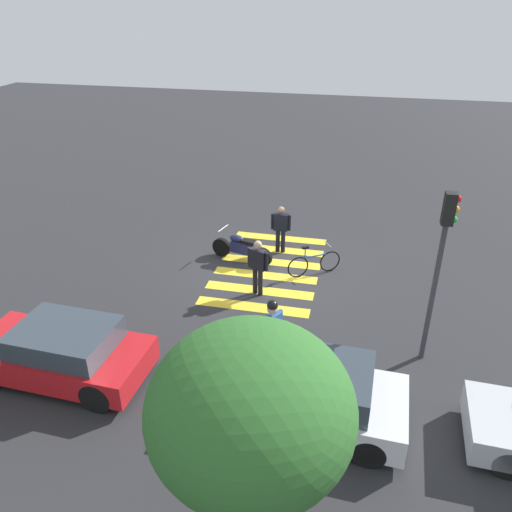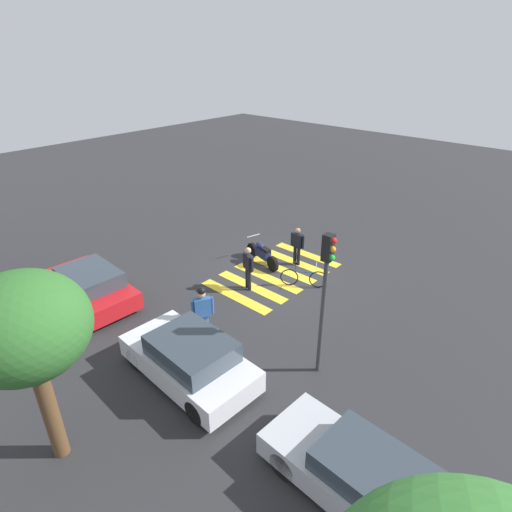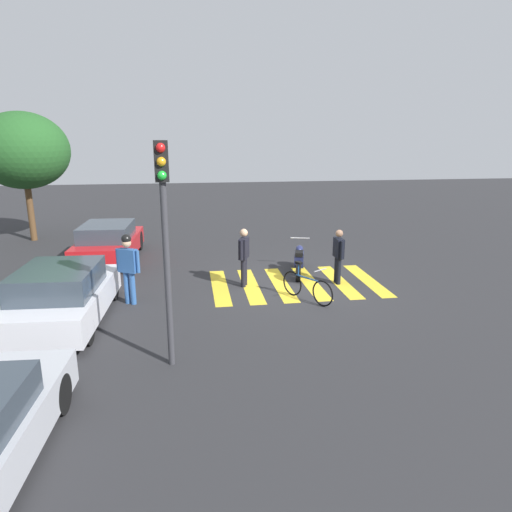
# 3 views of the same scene
# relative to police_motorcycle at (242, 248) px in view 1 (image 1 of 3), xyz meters

# --- Properties ---
(ground_plane) EXTENTS (60.00, 60.00, 0.00)m
(ground_plane) POSITION_rel_police_motorcycle_xyz_m (-0.93, 0.33, -0.45)
(ground_plane) COLOR #2B2B2D
(police_motorcycle) EXTENTS (2.10, 0.83, 1.03)m
(police_motorcycle) POSITION_rel_police_motorcycle_xyz_m (0.00, 0.00, 0.00)
(police_motorcycle) COLOR black
(police_motorcycle) RESTS_ON ground_plane
(leaning_bicycle) EXTENTS (1.51, 0.99, 1.00)m
(leaning_bicycle) POSITION_rel_police_motorcycle_xyz_m (-2.37, 0.36, -0.07)
(leaning_bicycle) COLOR black
(leaning_bicycle) RESTS_ON ground_plane
(officer_on_foot) EXTENTS (0.64, 0.37, 1.70)m
(officer_on_foot) POSITION_rel_police_motorcycle_xyz_m (-0.93, 1.87, 0.52)
(officer_on_foot) COLOR black
(officer_on_foot) RESTS_ON ground_plane
(officer_by_motorcycle) EXTENTS (0.66, 0.22, 1.63)m
(officer_by_motorcycle) POSITION_rel_police_motorcycle_xyz_m (-1.10, -0.90, 0.47)
(officer_by_motorcycle) COLOR black
(officer_by_motorcycle) RESTS_ON ground_plane
(pedestrian_bystander) EXTENTS (0.42, 0.62, 1.86)m
(pedestrian_bystander) POSITION_rel_police_motorcycle_xyz_m (-1.93, 4.98, 0.63)
(pedestrian_bystander) COLOR #2D5999
(pedestrian_bystander) RESTS_ON ground_plane
(crosswalk_stripes) EXTENTS (3.20, 4.95, 0.01)m
(crosswalk_stripes) POSITION_rel_police_motorcycle_xyz_m (-0.93, 0.33, -0.45)
(crosswalk_stripes) COLOR yellow
(crosswalk_stripes) RESTS_ON ground_plane
(car_white_van) EXTENTS (4.08, 2.06, 1.37)m
(car_white_van) POSITION_rel_police_motorcycle_xyz_m (-2.94, 6.38, 0.20)
(car_white_van) COLOR black
(car_white_van) RESTS_ON ground_plane
(car_red_convertible) EXTENTS (4.04, 2.01, 1.32)m
(car_red_convertible) POSITION_rel_police_motorcycle_xyz_m (2.62, 6.21, 0.18)
(car_red_convertible) COLOR black
(car_red_convertible) RESTS_ON ground_plane
(traffic_light_pole) EXTENTS (0.33, 0.25, 4.19)m
(traffic_light_pole) POSITION_rel_police_motorcycle_xyz_m (-5.39, 3.81, 2.36)
(traffic_light_pole) COLOR #38383D
(traffic_light_pole) RESTS_ON ground_plane
(street_tree_mid) EXTENTS (2.49, 2.49, 4.54)m
(street_tree_mid) POSITION_rel_police_motorcycle_xyz_m (-2.58, 9.87, 2.98)
(street_tree_mid) COLOR brown
(street_tree_mid) RESTS_ON ground_plane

